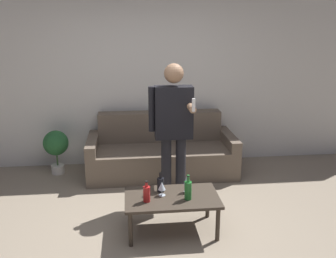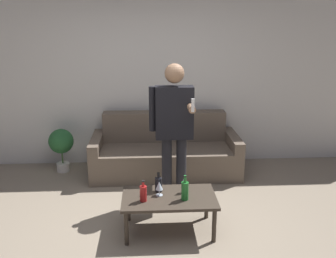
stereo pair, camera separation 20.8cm
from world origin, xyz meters
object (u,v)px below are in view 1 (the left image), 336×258
at_px(couch, 161,152).
at_px(bottle_orange, 161,184).
at_px(coffee_table, 172,200).
at_px(person_standing_front, 173,123).

bearing_deg(couch, bottle_orange, -95.67).
bearing_deg(coffee_table, bottle_orange, 129.37).
bearing_deg(person_standing_front, couch, 93.19).
bearing_deg(couch, coffee_table, -91.53).
xyz_separation_m(couch, coffee_table, (-0.04, -1.60, 0.05)).
xyz_separation_m(couch, bottle_orange, (-0.15, -1.48, 0.18)).
relative_size(bottle_orange, person_standing_front, 0.13).
distance_m(coffee_table, person_standing_front, 0.93).
height_order(coffee_table, bottle_orange, bottle_orange).
relative_size(couch, person_standing_front, 1.24).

